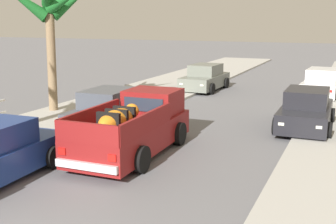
{
  "coord_description": "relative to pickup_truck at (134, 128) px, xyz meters",
  "views": [
    {
      "loc": [
        4.86,
        -3.86,
        4.08
      ],
      "look_at": [
        -0.5,
        8.53,
        1.2
      ],
      "focal_mm": 45.91,
      "sensor_mm": 36.0,
      "label": 1
    }
  ],
  "objects": [
    {
      "name": "car_right_near",
      "position": [
        4.59,
        5.31,
        -0.1
      ],
      "size": [
        2.06,
        4.28,
        1.54
      ],
      "color": "black",
      "rests_on": "ground"
    },
    {
      "name": "sidewalk_left",
      "position": [
        -4.38,
        4.36,
        -0.75
      ],
      "size": [
        5.07,
        60.0,
        0.12
      ],
      "primitive_type": "cube",
      "color": "#B2AFA8",
      "rests_on": "ground"
    },
    {
      "name": "car_left_mid",
      "position": [
        4.64,
        13.14,
        -0.1
      ],
      "size": [
        2.21,
        4.34,
        1.54
      ],
      "color": "silver",
      "rests_on": "ground"
    },
    {
      "name": "curb_left",
      "position": [
        -3.25,
        4.36,
        -0.76
      ],
      "size": [
        0.16,
        60.0,
        0.1
      ],
      "primitive_type": "cube",
      "color": "silver",
      "rests_on": "ground"
    },
    {
      "name": "palm_tree_left_mid",
      "position": [
        -6.22,
        3.96,
        3.75
      ],
      "size": [
        4.34,
        3.31,
        5.66
      ],
      "color": "#846B4C",
      "rests_on": "ground"
    },
    {
      "name": "pickup_truck",
      "position": [
        0.0,
        0.0,
        0.0
      ],
      "size": [
        2.29,
        5.25,
        1.8
      ],
      "color": "maroon",
      "rests_on": "ground"
    },
    {
      "name": "car_left_far",
      "position": [
        -2.34,
        2.36,
        -0.1
      ],
      "size": [
        2.18,
        4.32,
        1.54
      ],
      "color": "#474C56",
      "rests_on": "ground"
    },
    {
      "name": "car_right_far",
      "position": [
        -1.96,
        12.73,
        -0.1
      ],
      "size": [
        2.14,
        4.31,
        1.54
      ],
      "color": "slate",
      "rests_on": "ground"
    },
    {
      "name": "curb_right",
      "position": [
        5.77,
        4.36,
        -0.76
      ],
      "size": [
        0.16,
        60.0,
        0.1
      ],
      "primitive_type": "cube",
      "color": "silver",
      "rests_on": "ground"
    }
  ]
}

